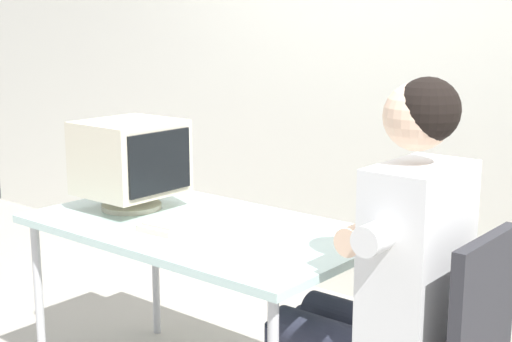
% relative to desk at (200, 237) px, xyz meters
% --- Properties ---
extents(wall_back, '(8.00, 0.10, 3.00)m').
position_rel_desk_xyz_m(wall_back, '(0.30, 1.40, 0.81)').
color(wall_back, silver).
rests_on(wall_back, ground_plane).
extents(desk, '(1.37, 0.78, 0.75)m').
position_rel_desk_xyz_m(desk, '(0.00, 0.00, 0.00)').
color(desk, '#B7B7BC').
rests_on(desk, ground_plane).
extents(crt_monitor, '(0.36, 0.38, 0.37)m').
position_rel_desk_xyz_m(crt_monitor, '(-0.39, -0.01, 0.27)').
color(crt_monitor, beige).
rests_on(crt_monitor, desk).
extents(keyboard, '(0.20, 0.43, 0.03)m').
position_rel_desk_xyz_m(keyboard, '(-0.05, -0.01, 0.07)').
color(keyboard, beige).
rests_on(keyboard, desk).
extents(person_seated, '(0.75, 0.57, 1.37)m').
position_rel_desk_xyz_m(person_seated, '(0.83, -0.02, 0.05)').
color(person_seated, silver).
rests_on(person_seated, ground_plane).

